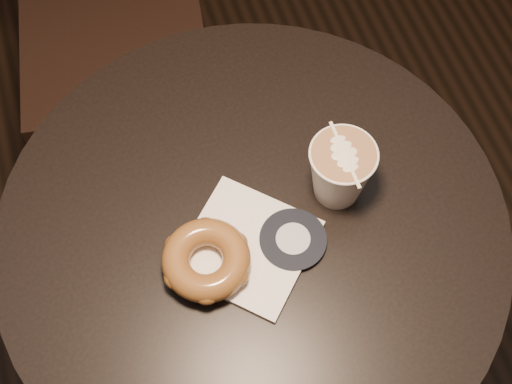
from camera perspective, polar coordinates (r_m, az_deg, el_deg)
cafe_table at (r=1.15m, az=-0.25°, el=-6.81°), size 0.70×0.70×0.75m
pastry_bag at (r=0.95m, az=-0.68°, el=-4.40°), size 0.22×0.22×0.01m
doughnut at (r=0.92m, az=-4.01°, el=-5.43°), size 0.12×0.12×0.04m
latte_cup at (r=0.95m, az=6.73°, el=1.58°), size 0.09×0.09×0.10m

